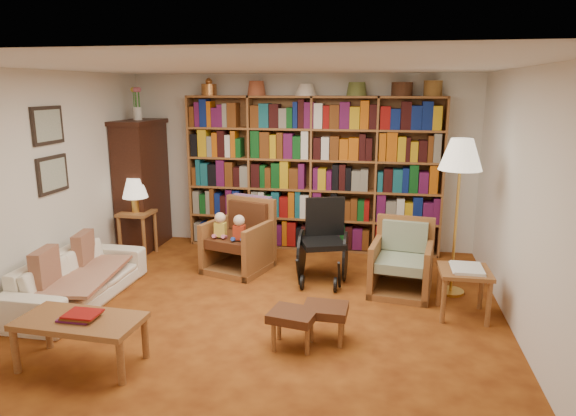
% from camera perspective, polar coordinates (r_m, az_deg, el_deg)
% --- Properties ---
extents(floor, '(5.00, 5.00, 0.00)m').
position_cam_1_polar(floor, '(5.50, -3.05, -11.61)').
color(floor, '#9C5118').
rests_on(floor, ground).
extents(ceiling, '(5.00, 5.00, 0.00)m').
position_cam_1_polar(ceiling, '(4.99, -3.41, 15.42)').
color(ceiling, silver).
rests_on(ceiling, wall_back).
extents(wall_back, '(5.00, 0.00, 5.00)m').
position_cam_1_polar(wall_back, '(7.52, 1.35, 5.13)').
color(wall_back, white).
rests_on(wall_back, floor).
extents(wall_front, '(5.00, 0.00, 5.00)m').
position_cam_1_polar(wall_front, '(2.84, -15.51, -9.14)').
color(wall_front, white).
rests_on(wall_front, floor).
extents(wall_left, '(0.00, 5.00, 5.00)m').
position_cam_1_polar(wall_left, '(6.19, -26.33, 2.01)').
color(wall_left, white).
rests_on(wall_left, floor).
extents(wall_right, '(0.00, 5.00, 5.00)m').
position_cam_1_polar(wall_right, '(5.12, 25.06, 0.06)').
color(wall_right, white).
rests_on(wall_right, floor).
extents(bookshelf, '(3.60, 0.30, 2.42)m').
position_cam_1_polar(bookshelf, '(7.33, 2.68, 4.29)').
color(bookshelf, '#97602F').
rests_on(bookshelf, floor).
extents(curio_cabinet, '(0.50, 0.95, 2.40)m').
position_cam_1_polar(curio_cabinet, '(7.79, -15.91, 2.71)').
color(curio_cabinet, '#38180F').
rests_on(curio_cabinet, floor).
extents(framed_pictures, '(0.03, 0.52, 0.97)m').
position_cam_1_polar(framed_pictures, '(6.36, -24.91, 5.85)').
color(framed_pictures, black).
rests_on(framed_pictures, wall_left).
extents(sofa, '(1.83, 0.73, 0.53)m').
position_cam_1_polar(sofa, '(6.14, -22.28, -7.21)').
color(sofa, white).
rests_on(sofa, floor).
extents(sofa_throw, '(0.85, 1.36, 0.04)m').
position_cam_1_polar(sofa_throw, '(6.10, -21.91, -6.97)').
color(sofa_throw, '#C5AE90').
rests_on(sofa_throw, sofa).
extents(cushion_left, '(0.19, 0.40, 0.39)m').
position_cam_1_polar(cushion_left, '(6.43, -21.73, -4.53)').
color(cushion_left, maroon).
rests_on(cushion_left, sofa).
extents(cushion_right, '(0.18, 0.42, 0.41)m').
position_cam_1_polar(cushion_right, '(5.89, -25.34, -6.49)').
color(cushion_right, maroon).
rests_on(cushion_right, sofa).
extents(side_table_lamp, '(0.44, 0.44, 0.63)m').
position_cam_1_polar(side_table_lamp, '(7.46, -16.42, -1.58)').
color(side_table_lamp, '#97602F').
rests_on(side_table_lamp, floor).
extents(table_lamp, '(0.35, 0.35, 0.47)m').
position_cam_1_polar(table_lamp, '(7.36, -16.66, 2.02)').
color(table_lamp, gold).
rests_on(table_lamp, side_table_lamp).
extents(armchair_leather, '(0.94, 0.95, 0.92)m').
position_cam_1_polar(armchair_leather, '(6.71, -5.34, -3.55)').
color(armchair_leather, '#97602F').
rests_on(armchair_leather, floor).
extents(armchair_sage, '(0.77, 0.79, 0.84)m').
position_cam_1_polar(armchair_sage, '(6.11, 12.43, -6.08)').
color(armchair_sage, '#97602F').
rests_on(armchair_sage, floor).
extents(wheelchair, '(0.63, 0.80, 1.00)m').
position_cam_1_polar(wheelchair, '(6.29, 3.94, -3.94)').
color(wheelchair, black).
rests_on(wheelchair, floor).
extents(floor_lamp, '(0.47, 0.47, 1.78)m').
position_cam_1_polar(floor_lamp, '(5.90, 18.63, 4.97)').
color(floor_lamp, gold).
rests_on(floor_lamp, floor).
extents(side_table_papers, '(0.52, 0.52, 0.53)m').
position_cam_1_polar(side_table_papers, '(5.58, 19.01, -7.24)').
color(side_table_papers, '#97602F').
rests_on(side_table_papers, floor).
extents(footstool_a, '(0.46, 0.41, 0.34)m').
position_cam_1_polar(footstool_a, '(4.73, 0.54, -12.11)').
color(footstool_a, '#522715').
rests_on(footstool_a, floor).
extents(footstool_b, '(0.41, 0.35, 0.34)m').
position_cam_1_polar(footstool_b, '(4.86, 4.18, -11.46)').
color(footstool_b, '#522715').
rests_on(footstool_b, floor).
extents(coffee_table, '(1.05, 0.56, 0.48)m').
position_cam_1_polar(coffee_table, '(4.74, -22.11, -11.88)').
color(coffee_table, '#97602F').
rests_on(coffee_table, floor).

